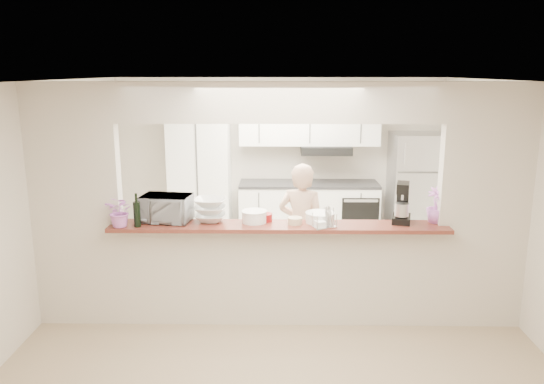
{
  "coord_description": "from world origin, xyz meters",
  "views": [
    {
      "loc": [
        0.01,
        -5.17,
        2.6
      ],
      "look_at": [
        -0.07,
        0.3,
        1.34
      ],
      "focal_mm": 35.0,
      "sensor_mm": 36.0,
      "label": 1
    }
  ],
  "objects_px": {
    "toaster_oven": "(166,208)",
    "stand_mixer": "(402,204)",
    "person": "(302,229)",
    "refrigerator": "(415,190)"
  },
  "relations": [
    {
      "from": "toaster_oven",
      "to": "stand_mixer",
      "type": "bearing_deg",
      "value": 7.77
    },
    {
      "from": "toaster_oven",
      "to": "stand_mixer",
      "type": "height_order",
      "value": "stand_mixer"
    },
    {
      "from": "person",
      "to": "stand_mixer",
      "type": "bearing_deg",
      "value": 161.43
    },
    {
      "from": "person",
      "to": "refrigerator",
      "type": "bearing_deg",
      "value": -115.64
    },
    {
      "from": "toaster_oven",
      "to": "refrigerator",
      "type": "bearing_deg",
      "value": 46.54
    },
    {
      "from": "refrigerator",
      "to": "toaster_oven",
      "type": "relative_size",
      "value": 3.45
    },
    {
      "from": "stand_mixer",
      "to": "person",
      "type": "bearing_deg",
      "value": 143.04
    },
    {
      "from": "refrigerator",
      "to": "toaster_oven",
      "type": "xyz_separation_m",
      "value": [
        -3.2,
        -2.6,
        0.38
      ]
    },
    {
      "from": "toaster_oven",
      "to": "person",
      "type": "xyz_separation_m",
      "value": [
        1.42,
        0.76,
        -0.45
      ]
    },
    {
      "from": "toaster_oven",
      "to": "stand_mixer",
      "type": "relative_size",
      "value": 1.19
    }
  ]
}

